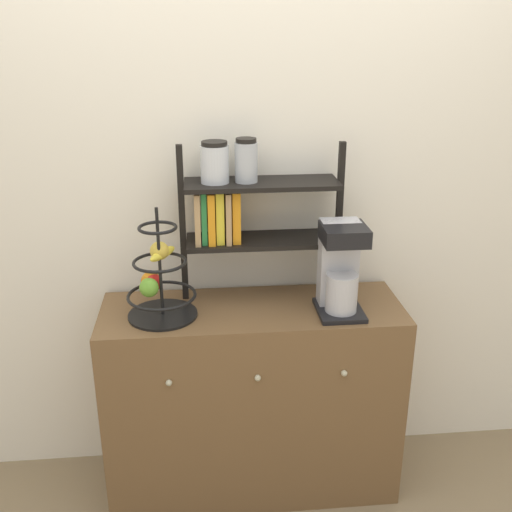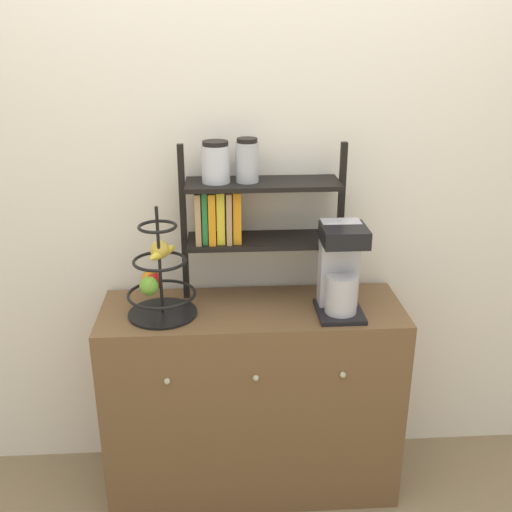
{
  "view_description": "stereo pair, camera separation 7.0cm",
  "coord_description": "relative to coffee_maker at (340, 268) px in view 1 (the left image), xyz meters",
  "views": [
    {
      "loc": [
        -0.19,
        -1.88,
        1.87
      ],
      "look_at": [
        0.01,
        0.2,
        1.05
      ],
      "focal_mm": 42.0,
      "sensor_mm": 36.0,
      "label": 1
    },
    {
      "loc": [
        -0.12,
        -1.89,
        1.87
      ],
      "look_at": [
        0.01,
        0.2,
        1.05
      ],
      "focal_mm": 42.0,
      "sensor_mm": 36.0,
      "label": 2
    }
  ],
  "objects": [
    {
      "name": "sideboard",
      "position": [
        -0.33,
        0.05,
        -0.59
      ],
      "size": [
        1.18,
        0.42,
        0.84
      ],
      "color": "brown",
      "rests_on": "ground_plane"
    },
    {
      "name": "fruit_stand",
      "position": [
        -0.68,
        0.03,
        -0.04
      ],
      "size": [
        0.26,
        0.26,
        0.43
      ],
      "color": "black",
      "rests_on": "sideboard"
    },
    {
      "name": "shelf_hutch",
      "position": [
        -0.37,
        0.17,
        0.22
      ],
      "size": [
        0.64,
        0.2,
        0.64
      ],
      "color": "black",
      "rests_on": "sideboard"
    },
    {
      "name": "wall_back",
      "position": [
        -0.33,
        0.3,
        0.29
      ],
      "size": [
        7.0,
        0.05,
        2.6
      ],
      "primitive_type": "cube",
      "color": "silver",
      "rests_on": "ground_plane"
    },
    {
      "name": "coffee_maker",
      "position": [
        0.0,
        0.0,
        0.0
      ],
      "size": [
        0.17,
        0.21,
        0.35
      ],
      "color": "black",
      "rests_on": "sideboard"
    }
  ]
}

